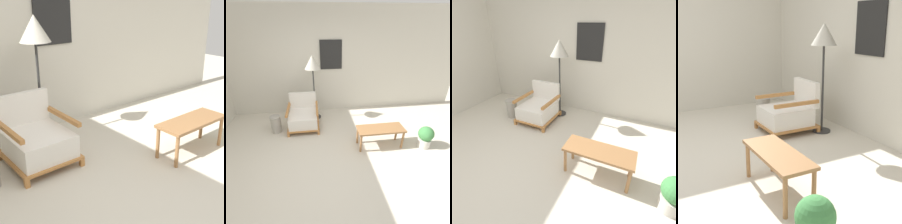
{
  "view_description": "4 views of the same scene",
  "coord_description": "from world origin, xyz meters",
  "views": [
    {
      "loc": [
        -1.82,
        -1.42,
        1.85
      ],
      "look_at": [
        0.35,
        1.21,
        0.55
      ],
      "focal_mm": 50.0,
      "sensor_mm": 36.0,
      "label": 1
    },
    {
      "loc": [
        -0.11,
        -2.14,
        2.34
      ],
      "look_at": [
        0.35,
        1.21,
        0.55
      ],
      "focal_mm": 28.0,
      "sensor_mm": 36.0,
      "label": 2
    },
    {
      "loc": [
        1.49,
        -1.19,
        1.95
      ],
      "look_at": [
        0.35,
        1.21,
        0.55
      ],
      "focal_mm": 28.0,
      "sensor_mm": 36.0,
      "label": 3
    },
    {
      "loc": [
        3.63,
        -0.59,
        1.62
      ],
      "look_at": [
        0.35,
        1.21,
        0.55
      ],
      "focal_mm": 50.0,
      "sensor_mm": 36.0,
      "label": 4
    }
  ],
  "objects": [
    {
      "name": "armchair",
      "position": [
        -0.43,
        1.61,
        0.28
      ],
      "size": [
        0.72,
        0.79,
        0.77
      ],
      "color": "#B2753D",
      "rests_on": "ground_plane"
    },
    {
      "name": "ground_plane",
      "position": [
        0.0,
        0.0,
        0.0
      ],
      "size": [
        14.0,
        14.0,
        0.0
      ],
      "primitive_type": "plane",
      "color": "beige"
    },
    {
      "name": "vase",
      "position": [
        -1.06,
        1.47,
        0.2
      ],
      "size": [
        0.23,
        0.23,
        0.4
      ],
      "primitive_type": "cylinder",
      "color": "#9E998E",
      "rests_on": "ground_plane"
    },
    {
      "name": "wall_back",
      "position": [
        0.0,
        2.5,
        1.35
      ],
      "size": [
        8.0,
        0.09,
        2.7
      ],
      "color": "beige",
      "rests_on": "ground_plane"
    },
    {
      "name": "coffee_table",
      "position": [
        1.14,
        0.64,
        0.36
      ],
      "size": [
        0.94,
        0.37,
        0.42
      ],
      "color": "olive",
      "rests_on": "ground_plane"
    },
    {
      "name": "floor_lamp",
      "position": [
        -0.14,
        2.04,
        1.39
      ],
      "size": [
        0.37,
        0.37,
        1.63
      ],
      "color": "#2D2D2D",
      "rests_on": "ground_plane"
    },
    {
      "name": "potted_plant",
      "position": [
        2.05,
        0.49,
        0.25
      ],
      "size": [
        0.3,
        0.3,
        0.46
      ],
      "color": "beige",
      "rests_on": "ground_plane"
    }
  ]
}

